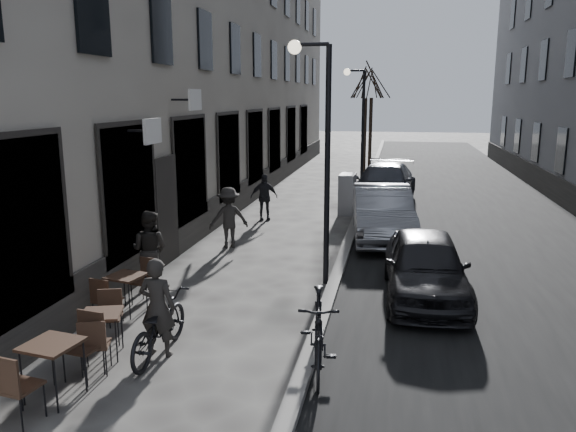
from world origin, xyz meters
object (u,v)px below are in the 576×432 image
(bistro_set_b, at_px, (103,330))
(pedestrian_far, at_px, (264,197))
(pedestrian_mid, at_px, (229,218))
(car_near, at_px, (425,266))
(tree_near, at_px, (366,81))
(bistro_set_c, at_px, (127,290))
(bicycle, at_px, (159,326))
(streetlamp_near, at_px, (319,137))
(car_far, at_px, (384,184))
(car_mid, at_px, (382,213))
(streetlamp_far, at_px, (359,117))
(moped, at_px, (318,333))
(bistro_set_a, at_px, (53,365))
(tree_far, at_px, (372,84))
(utility_cabinet, at_px, (347,194))
(pedestrian_near, at_px, (149,250))

(bistro_set_b, height_order, pedestrian_far, pedestrian_far)
(pedestrian_mid, distance_m, car_near, 5.81)
(tree_near, xyz_separation_m, pedestrian_mid, (-2.82, -12.54, -3.85))
(bistro_set_c, height_order, bicycle, bicycle)
(streetlamp_near, relative_size, pedestrian_mid, 3.13)
(bistro_set_b, distance_m, bistro_set_c, 1.79)
(streetlamp_near, height_order, pedestrian_mid, streetlamp_near)
(streetlamp_near, xyz_separation_m, car_far, (1.17, 9.54, -2.41))
(bistro_set_b, bearing_deg, pedestrian_far, 71.11)
(streetlamp_near, distance_m, car_mid, 5.00)
(streetlamp_far, height_order, moped, streetlamp_far)
(car_mid, bearing_deg, bistro_set_c, -130.29)
(bistro_set_a, bearing_deg, car_mid, 75.96)
(streetlamp_near, bearing_deg, tree_far, 89.80)
(bistro_set_c, distance_m, pedestrian_far, 8.43)
(streetlamp_far, xyz_separation_m, car_far, (1.17, -2.46, -2.41))
(bistro_set_a, distance_m, car_mid, 10.44)
(utility_cabinet, bearing_deg, pedestrian_near, -108.82)
(tree_far, xyz_separation_m, pedestrian_far, (-2.69, -15.01, -3.90))
(bicycle, relative_size, car_far, 0.36)
(streetlamp_near, relative_size, bistro_set_b, 3.42)
(tree_far, bearing_deg, bistro_set_b, -96.52)
(tree_near, relative_size, bicycle, 3.10)
(streetlamp_near, height_order, pedestrian_far, streetlamp_near)
(streetlamp_far, bearing_deg, bistro_set_c, -102.76)
(pedestrian_mid, height_order, pedestrian_far, pedestrian_mid)
(tree_far, relative_size, moped, 2.86)
(streetlamp_near, xyz_separation_m, streetlamp_far, (0.00, 12.00, 0.00))
(utility_cabinet, height_order, pedestrian_far, pedestrian_far)
(bistro_set_b, bearing_deg, pedestrian_near, 83.49)
(bicycle, relative_size, pedestrian_near, 1.10)
(car_mid, relative_size, car_far, 0.88)
(pedestrian_mid, height_order, car_mid, pedestrian_mid)
(bistro_set_b, distance_m, bicycle, 0.86)
(bistro_set_b, distance_m, car_far, 14.24)
(tree_near, distance_m, bistro_set_b, 19.80)
(tree_near, relative_size, pedestrian_far, 3.75)
(bistro_set_a, relative_size, bistro_set_b, 1.11)
(tree_near, distance_m, utility_cabinet, 8.52)
(bistro_set_a, relative_size, car_mid, 0.37)
(streetlamp_far, relative_size, bistro_set_b, 3.42)
(streetlamp_far, relative_size, bistro_set_c, 3.32)
(streetlamp_near, distance_m, tree_near, 15.08)
(streetlamp_near, height_order, bistro_set_a, streetlamp_near)
(pedestrian_mid, distance_m, pedestrian_far, 3.53)
(bicycle, bearing_deg, car_near, -139.51)
(streetlamp_near, distance_m, bistro_set_a, 6.66)
(tree_near, height_order, pedestrian_mid, tree_near)
(tree_far, distance_m, bicycle, 25.36)
(tree_far, relative_size, pedestrian_mid, 3.50)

